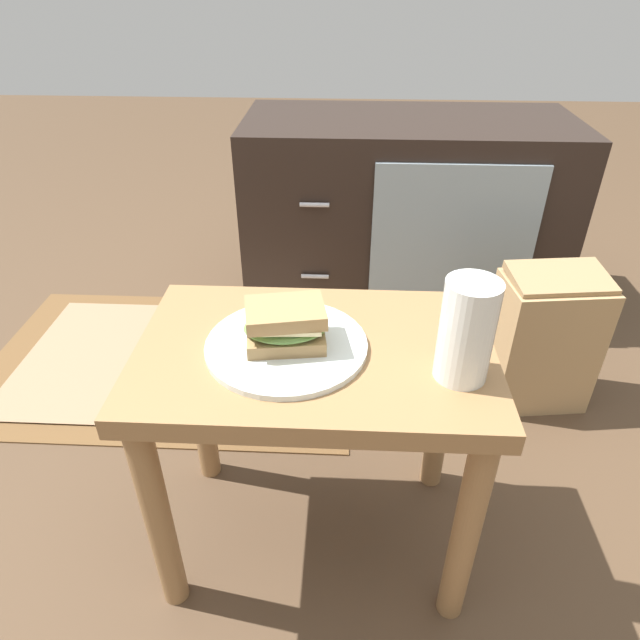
{
  "coord_description": "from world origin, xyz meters",
  "views": [
    {
      "loc": [
        0.04,
        -0.7,
        0.97
      ],
      "look_at": [
        0.01,
        0.0,
        0.51
      ],
      "focal_mm": 31.15,
      "sensor_mm": 36.0,
      "label": 1
    }
  ],
  "objects_px": {
    "tv_cabinet": "(403,214)",
    "sandwich_front": "(286,325)",
    "beer_glass": "(466,333)",
    "paper_bag": "(543,340)",
    "plate": "(286,345)"
  },
  "relations": [
    {
      "from": "sandwich_front",
      "to": "beer_glass",
      "type": "height_order",
      "value": "beer_glass"
    },
    {
      "from": "plate",
      "to": "tv_cabinet",
      "type": "bearing_deg",
      "value": 74.42
    },
    {
      "from": "tv_cabinet",
      "to": "sandwich_front",
      "type": "bearing_deg",
      "value": -105.58
    },
    {
      "from": "plate",
      "to": "sandwich_front",
      "type": "relative_size",
      "value": 1.82
    },
    {
      "from": "beer_glass",
      "to": "tv_cabinet",
      "type": "bearing_deg",
      "value": 89.53
    },
    {
      "from": "beer_glass",
      "to": "sandwich_front",
      "type": "bearing_deg",
      "value": 168.42
    },
    {
      "from": "plate",
      "to": "sandwich_front",
      "type": "xyz_separation_m",
      "value": [
        0.0,
        0.0,
        0.04
      ]
    },
    {
      "from": "plate",
      "to": "beer_glass",
      "type": "xyz_separation_m",
      "value": [
        0.26,
        -0.05,
        0.07
      ]
    },
    {
      "from": "sandwich_front",
      "to": "beer_glass",
      "type": "relative_size",
      "value": 0.9
    },
    {
      "from": "tv_cabinet",
      "to": "beer_glass",
      "type": "height_order",
      "value": "beer_glass"
    },
    {
      "from": "tv_cabinet",
      "to": "beer_glass",
      "type": "relative_size",
      "value": 6.23
    },
    {
      "from": "tv_cabinet",
      "to": "paper_bag",
      "type": "bearing_deg",
      "value": -58.21
    },
    {
      "from": "beer_glass",
      "to": "paper_bag",
      "type": "distance_m",
      "value": 0.69
    },
    {
      "from": "beer_glass",
      "to": "paper_bag",
      "type": "relative_size",
      "value": 0.42
    },
    {
      "from": "sandwich_front",
      "to": "paper_bag",
      "type": "distance_m",
      "value": 0.8
    }
  ]
}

